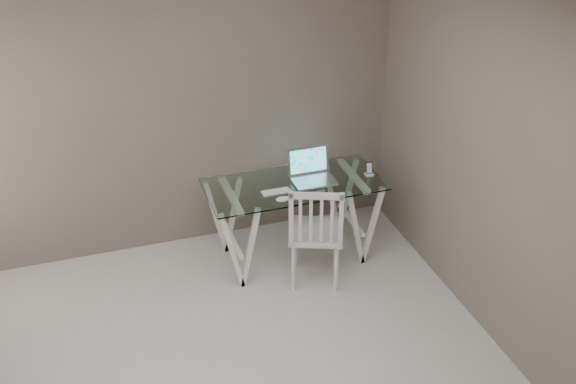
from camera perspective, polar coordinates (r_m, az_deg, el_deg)
name	(u,v)px	position (r m, az deg, el deg)	size (l,w,h in m)	color
room	(224,192)	(4.05, -5.09, 0.03)	(4.50, 4.52, 2.71)	#BCB9B4
desk	(293,220)	(6.31, 0.43, -2.21)	(1.50, 0.70, 0.75)	silver
chair	(316,231)	(5.90, 2.22, -3.08)	(0.57, 0.57, 0.96)	silver
laptop	(311,172)	(6.18, 1.86, 1.57)	(0.36, 0.30, 0.26)	silver
keyboard	(276,192)	(6.00, -0.97, 0.01)	(0.25, 0.11, 0.01)	silver
mouse	(283,199)	(5.86, -0.40, -0.56)	(0.12, 0.07, 0.04)	silver
phone_dock	(369,172)	(6.29, 6.42, 1.61)	(0.06, 0.06, 0.12)	white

